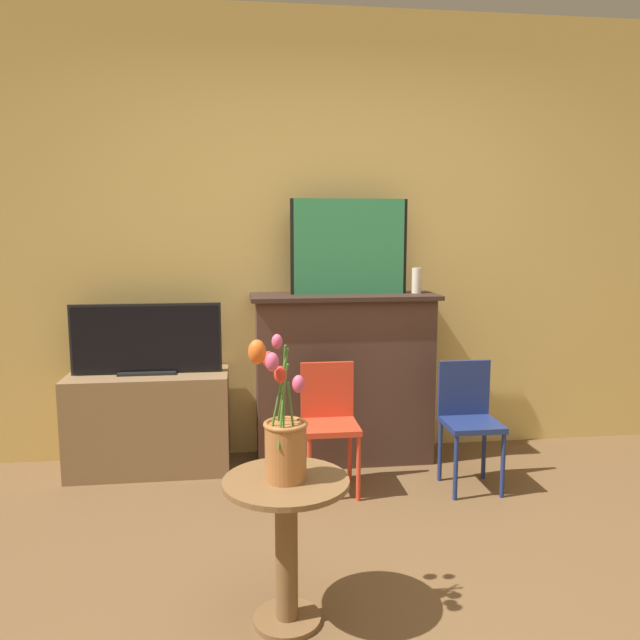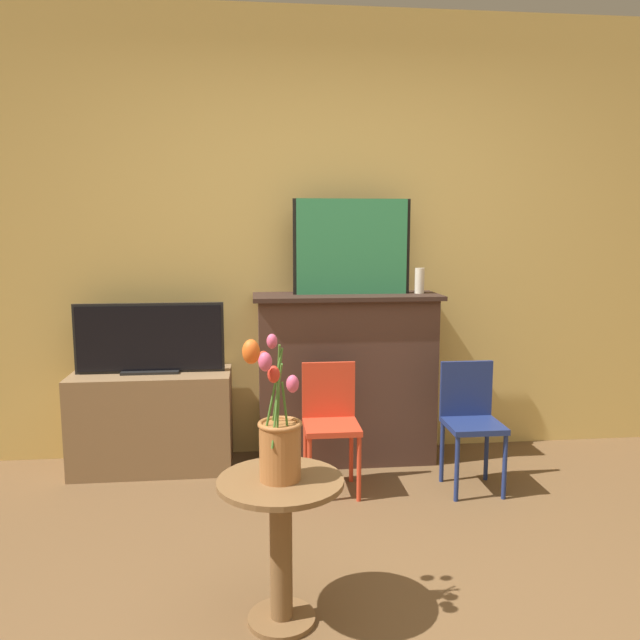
% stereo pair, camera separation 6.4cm
% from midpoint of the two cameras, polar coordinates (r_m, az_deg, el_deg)
% --- Properties ---
extents(wall_back, '(8.00, 0.06, 2.70)m').
position_cam_midpoint_polar(wall_back, '(3.89, -0.27, 7.53)').
color(wall_back, '#E0BC66').
rests_on(wall_back, ground).
extents(fireplace_mantel, '(1.11, 0.40, 1.02)m').
position_cam_midpoint_polar(fireplace_mantel, '(3.80, 1.66, -5.08)').
color(fireplace_mantel, '#4C3328').
rests_on(fireplace_mantel, ground).
extents(painting, '(0.70, 0.03, 0.56)m').
position_cam_midpoint_polar(painting, '(3.71, 2.18, 6.71)').
color(painting, black).
rests_on(painting, fireplace_mantel).
extents(mantel_candle, '(0.06, 0.06, 0.15)m').
position_cam_midpoint_polar(mantel_candle, '(3.80, 8.33, 3.59)').
color(mantel_candle, silver).
rests_on(mantel_candle, fireplace_mantel).
extents(tv_stand, '(0.91, 0.39, 0.58)m').
position_cam_midpoint_polar(tv_stand, '(3.82, -15.77, -8.97)').
color(tv_stand, olive).
rests_on(tv_stand, ground).
extents(tv_monitor, '(0.85, 0.12, 0.41)m').
position_cam_midpoint_polar(tv_monitor, '(3.71, -16.05, -1.78)').
color(tv_monitor, black).
rests_on(tv_monitor, tv_stand).
extents(chair_red, '(0.29, 0.29, 0.68)m').
position_cam_midpoint_polar(chair_red, '(3.39, 0.29, -8.85)').
color(chair_red, red).
rests_on(chair_red, ground).
extents(chair_blue, '(0.29, 0.29, 0.68)m').
position_cam_midpoint_polar(chair_blue, '(3.52, 12.90, -8.43)').
color(chair_blue, navy).
rests_on(chair_blue, ground).
extents(side_table, '(0.45, 0.45, 0.54)m').
position_cam_midpoint_polar(side_table, '(2.32, -3.93, -18.64)').
color(side_table, brown).
rests_on(side_table, ground).
extents(vase_tulips, '(0.20, 0.26, 0.50)m').
position_cam_midpoint_polar(vase_tulips, '(2.18, -4.21, -10.51)').
color(vase_tulips, '#AD6B38').
rests_on(vase_tulips, side_table).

